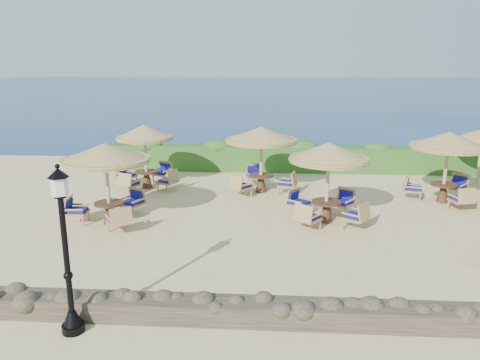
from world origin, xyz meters
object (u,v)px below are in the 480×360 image
at_px(lamp_post, 66,259).
at_px(cafe_set_1, 328,170).
at_px(cafe_set_3, 145,148).
at_px(cafe_set_5, 448,152).
at_px(cafe_set_0, 106,166).
at_px(cafe_set_4, 261,145).

height_order(lamp_post, cafe_set_1, lamp_post).
xyz_separation_m(lamp_post, cafe_set_3, (-1.33, 10.60, 0.12)).
relative_size(cafe_set_1, cafe_set_5, 0.94).
distance_m(lamp_post, cafe_set_0, 6.38).
height_order(cafe_set_0, cafe_set_3, same).
height_order(cafe_set_1, cafe_set_3, same).
distance_m(lamp_post, cafe_set_1, 8.88).
xyz_separation_m(lamp_post, cafe_set_1, (5.66, 6.84, 0.21)).
bearing_deg(lamp_post, cafe_set_5, 42.35).
distance_m(cafe_set_4, cafe_set_5, 6.91).
relative_size(lamp_post, cafe_set_0, 1.17).
bearing_deg(cafe_set_0, cafe_set_3, 89.18).
bearing_deg(lamp_post, cafe_set_0, 102.64).
height_order(lamp_post, cafe_set_5, lamp_post).
bearing_deg(cafe_set_4, lamp_post, -108.40).
bearing_deg(cafe_set_5, cafe_set_4, 172.12).
relative_size(cafe_set_0, cafe_set_5, 1.01).
xyz_separation_m(cafe_set_1, cafe_set_5, (4.61, 2.52, 0.14)).
distance_m(lamp_post, cafe_set_3, 10.69).
xyz_separation_m(cafe_set_4, cafe_set_5, (6.84, -0.95, -0.03)).
bearing_deg(cafe_set_5, cafe_set_3, 173.89).
bearing_deg(cafe_set_3, cafe_set_1, -28.27).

